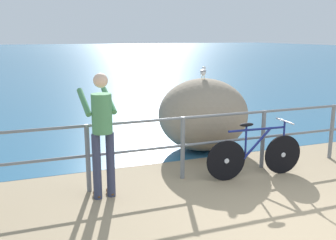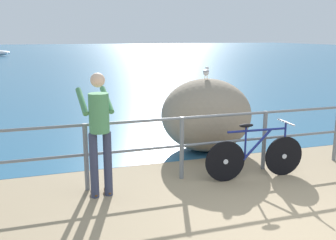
# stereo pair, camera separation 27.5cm
# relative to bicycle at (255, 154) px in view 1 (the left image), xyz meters

# --- Properties ---
(ground_plane) EXTENTS (120.00, 120.00, 0.10)m
(ground_plane) POSITION_rel_bicycle_xyz_m (-0.38, 18.16, -0.44)
(ground_plane) COLOR #937F60
(sea_surface) EXTENTS (120.00, 90.00, 0.01)m
(sea_surface) POSITION_rel_bicycle_xyz_m (-0.38, 46.19, -0.39)
(sea_surface) COLOR #285B7F
(sea_surface) RESTS_ON ground_plane
(promenade_railing) EXTENTS (7.59, 0.07, 1.02)m
(promenade_railing) POSITION_rel_bicycle_xyz_m (-0.38, 0.35, 0.25)
(promenade_railing) COLOR slate
(promenade_railing) RESTS_ON ground_plane
(bicycle) EXTENTS (1.70, 0.48, 0.92)m
(bicycle) POSITION_rel_bicycle_xyz_m (0.00, 0.00, 0.00)
(bicycle) COLOR black
(bicycle) RESTS_ON ground_plane
(person_at_railing) EXTENTS (0.49, 0.66, 1.78)m
(person_at_railing) POSITION_rel_bicycle_xyz_m (-2.47, 0.07, 0.60)
(person_at_railing) COLOR #333851
(person_at_railing) RESTS_ON ground_plane
(breakwater_boulder_main) EXTENTS (1.80, 1.69, 1.44)m
(breakwater_boulder_main) POSITION_rel_bicycle_xyz_m (-0.12, 1.71, 0.33)
(breakwater_boulder_main) COLOR gray
(breakwater_boulder_main) RESTS_ON ground
(seagull) EXTENTS (0.24, 0.32, 0.23)m
(seagull) POSITION_rel_bicycle_xyz_m (-0.15, 1.70, 1.19)
(seagull) COLOR gold
(seagull) RESTS_ON breakwater_boulder_main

